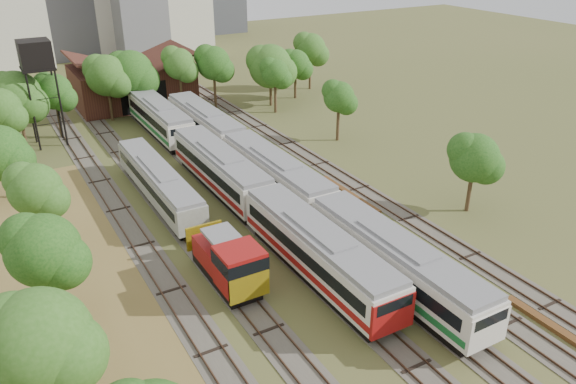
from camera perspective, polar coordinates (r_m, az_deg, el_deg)
ground at (r=38.84m, az=11.07°, el=-12.50°), size 240.00×240.00×0.00m
dry_grass_patch at (r=38.58m, az=-19.19°, el=-13.88°), size 14.00×60.00×0.04m
tracks at (r=56.76m, az=-5.81°, el=0.82°), size 24.60×80.00×0.19m
railcar_red_set at (r=47.56m, az=-2.60°, el=-1.36°), size 3.28×34.57×4.06m
railcar_green_set at (r=53.21m, az=-1.23°, el=1.66°), size 3.23×52.08×4.00m
railcar_rear at (r=71.19m, az=-12.87°, el=7.28°), size 3.24×16.08×4.01m
shunter_locomotive at (r=40.27m, az=-5.87°, el=-7.23°), size 3.01×8.10×3.94m
old_grey_coach at (r=53.75m, az=-13.00°, el=0.92°), size 2.74×18.00×3.38m
water_tower at (r=70.19m, az=-24.25°, el=12.35°), size 3.52×3.52×12.16m
rail_pile_near at (r=40.53m, az=26.59°, el=-13.04°), size 0.63×9.41×0.31m
rail_pile_far at (r=54.44m, az=6.27°, el=-0.20°), size 0.57×9.11×0.30m
maintenance_shed at (r=85.40m, az=-15.52°, el=10.55°), size 16.45×11.55×7.58m
tree_band_left at (r=52.15m, az=-26.00°, el=1.93°), size 7.90×72.10×8.32m
tree_band_far at (r=77.92m, az=-11.51°, el=11.85°), size 47.96×11.17×8.82m
tree_band_right at (r=62.47m, az=7.77°, el=8.23°), size 4.89×38.92×7.41m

